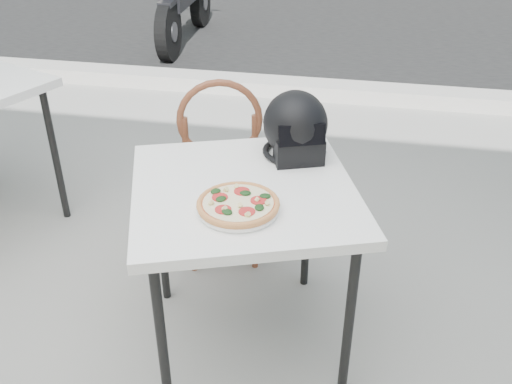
% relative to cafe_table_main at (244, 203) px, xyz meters
% --- Properties ---
extents(ground, '(80.00, 80.00, 0.00)m').
position_rel_cafe_table_main_xyz_m(ground, '(-0.50, -0.15, -0.68)').
color(ground, gray).
rests_on(ground, ground).
extents(curb, '(30.00, 0.25, 0.12)m').
position_rel_cafe_table_main_xyz_m(curb, '(-0.50, 2.85, -0.62)').
color(curb, '#A6A39C').
rests_on(curb, ground).
extents(cafe_table_main, '(1.01, 1.01, 0.75)m').
position_rel_cafe_table_main_xyz_m(cafe_table_main, '(0.00, 0.00, 0.00)').
color(cafe_table_main, white).
rests_on(cafe_table_main, ground).
extents(plate, '(0.33, 0.33, 0.02)m').
position_rel_cafe_table_main_xyz_m(plate, '(0.02, -0.16, 0.08)').
color(plate, white).
rests_on(plate, cafe_table_main).
extents(pizza, '(0.31, 0.31, 0.03)m').
position_rel_cafe_table_main_xyz_m(pizza, '(0.02, -0.16, 0.10)').
color(pizza, '#D48B4D').
rests_on(pizza, plate).
extents(helmet, '(0.32, 0.33, 0.26)m').
position_rel_cafe_table_main_xyz_m(helmet, '(0.14, 0.28, 0.18)').
color(helmet, black).
rests_on(helmet, cafe_table_main).
extents(cafe_chair_main, '(0.46, 0.46, 0.98)m').
position_rel_cafe_table_main_xyz_m(cafe_chair_main, '(-0.22, 0.53, -0.14)').
color(cafe_chair_main, brown).
rests_on(cafe_chair_main, ground).
extents(motorcycle, '(0.49, 1.88, 0.94)m').
position_rel_cafe_table_main_xyz_m(motorcycle, '(-1.55, 4.20, -0.27)').
color(motorcycle, black).
rests_on(motorcycle, street_asphalt).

